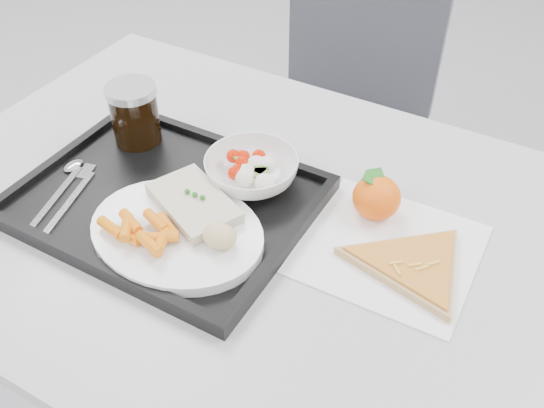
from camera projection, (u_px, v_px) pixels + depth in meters
name	position (u px, v px, depth m)	size (l,w,h in m)	color
table	(266.00, 250.00, 0.99)	(1.20, 0.80, 0.75)	silver
chair	(342.00, 97.00, 1.61)	(0.45, 0.45, 0.93)	#3E3F47
tray	(166.00, 201.00, 0.97)	(0.45, 0.35, 0.03)	black
dinner_plate	(177.00, 233.00, 0.89)	(0.27, 0.27, 0.02)	white
fish_fillet	(194.00, 203.00, 0.92)	(0.17, 0.14, 0.03)	beige
bread_roll	(220.00, 236.00, 0.85)	(0.06, 0.06, 0.03)	#E6CF84
salad_bowl	(252.00, 171.00, 0.98)	(0.15, 0.15, 0.05)	white
cola_glass	(134.00, 113.00, 1.05)	(0.09, 0.09, 0.11)	black
cutlery	(69.00, 185.00, 0.99)	(0.10, 0.17, 0.01)	silver
napkin	(389.00, 249.00, 0.90)	(0.26, 0.25, 0.00)	white
tangerine	(377.00, 197.00, 0.94)	(0.09, 0.09, 0.07)	orange
pizza_slice	(413.00, 265.00, 0.86)	(0.28, 0.28, 0.02)	tan
carrot_pile	(143.00, 231.00, 0.86)	(0.12, 0.08, 0.03)	orange
salad_contents	(251.00, 169.00, 0.97)	(0.11, 0.08, 0.03)	red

